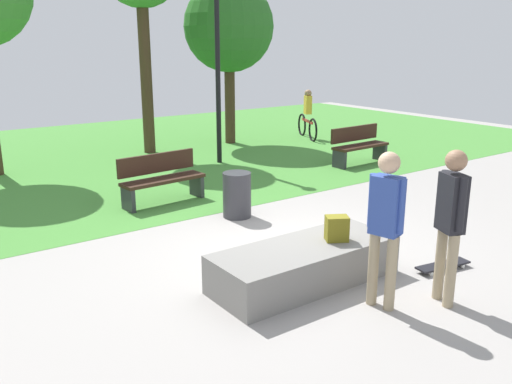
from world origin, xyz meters
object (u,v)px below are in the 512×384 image
Objects in this scene: skater_watching at (451,215)px; tree_tall_oak at (229,27)px; cyclist_on_bicycle at (307,118)px; concrete_ledge at (305,264)px; lamp_post at (217,48)px; backpack_on_ledge at (337,228)px; trash_bin at (237,195)px; park_bench_far_left at (359,144)px; skater_performing_trick at (386,218)px; park_bench_far_right at (161,177)px; skateboard_by_ledge at (443,265)px.

tree_tall_oak is (3.59, 9.98, 2.22)m from skater_watching.
concrete_ledge is at bearing -131.13° from cyclist_on_bicycle.
backpack_on_ledge is at bearing -109.89° from lamp_post.
lamp_post reaches higher than tree_tall_oak.
trash_bin is at bearing -122.23° from tree_tall_oak.
skater_watching is at bearing -128.47° from park_bench_far_left.
tree_tall_oak is 2.70× the size of cyclist_on_bicycle.
trash_bin is at bearing -118.07° from lamp_post.
tree_tall_oak is at bearing 70.24° from skater_watching.
park_bench_far_left is 3.77m from cyclist_on_bicycle.
skater_performing_trick is 1.10× the size of park_bench_far_right.
concrete_ledge is 7.09m from park_bench_far_left.
park_bench_far_right is at bearing -139.54° from lamp_post.
skater_performing_trick is at bearing -113.85° from tree_tall_oak.
park_bench_far_right is 4.24m from lamp_post.
skater_performing_trick is 5.25m from park_bench_far_right.
skater_performing_trick is 0.39× the size of tree_tall_oak.
park_bench_far_left is 5.06m from trash_bin.
lamp_post is (2.56, 7.53, 1.70)m from skater_performing_trick.
tree_tall_oak is at bearing 103.40° from park_bench_far_left.
concrete_ledge is 2.94× the size of skateboard_by_ledge.
concrete_ledge is 0.53× the size of tree_tall_oak.
backpack_on_ledge is 0.07× the size of tree_tall_oak.
tree_tall_oak is 5.88× the size of trash_bin.
concrete_ledge is 3.11× the size of trash_bin.
lamp_post is at bearing 40.46° from park_bench_far_right.
backpack_on_ledge is 1.42m from skater_watching.
skater_watching reaches higher than cyclist_on_bicycle.
skateboard_by_ledge is at bearing -120.76° from cyclist_on_bicycle.
tree_tall_oak is (4.41, 4.41, 2.81)m from park_bench_far_right.
skateboard_by_ledge is at bearing 35.52° from skater_watching.
skateboard_by_ledge is 1.05× the size of trash_bin.
park_bench_far_right is 5.42m from park_bench_far_left.
cyclist_on_bicycle is (5.97, 9.27, -0.43)m from skater_watching.
park_bench_far_left is (5.41, 0.20, 0.00)m from park_bench_far_right.
backpack_on_ledge is 0.20× the size of park_bench_far_right.
skateboard_by_ledge is 0.51× the size of park_bench_far_left.
tree_tall_oak reaches higher than trash_bin.
skateboard_by_ledge is at bearing -106.53° from tree_tall_oak.
tree_tall_oak is at bearing 51.04° from lamp_post.
skater_watching is 2.19× the size of skateboard_by_ledge.
cyclist_on_bicycle is (6.80, 3.70, 0.15)m from park_bench_far_right.
skater_performing_trick is 8.13m from lamp_post.
backpack_on_ledge is 2.81m from trash_bin.
skater_performing_trick is 1.78m from skateboard_by_ledge.
park_bench_far_left is 4.12m from lamp_post.
park_bench_far_right is (-0.32, 4.31, -0.17)m from backpack_on_ledge.
skater_performing_trick is at bearing 109.59° from backpack_on_ledge.
concrete_ledge is at bearing 155.72° from skateboard_by_ledge.
tree_tall_oak is at bearing 62.31° from concrete_ledge.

